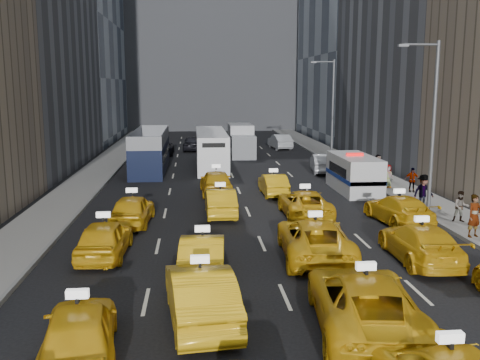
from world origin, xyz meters
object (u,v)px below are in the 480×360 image
Objects in this scene: nypd_van at (354,174)px; pedestrian_0 at (474,216)px; box_truck at (241,141)px; city_bus at (211,149)px; double_decker at (150,151)px.

nypd_van is 3.08× the size of pedestrian_0.
box_truck is at bearing 86.54° from pedestrian_0.
box_truck is 30.68m from pedestrian_0.
city_bus reaches higher than nypd_van.
pedestrian_0 is (15.86, -21.31, -0.47)m from double_decker.
pedestrian_0 is (2.03, -11.35, -0.02)m from nypd_van.
double_decker reaches higher than nypd_van.
double_decker is at bearing 142.14° from nypd_van.
nypd_van is 0.87× the size of box_truck.
double_decker is at bearing 108.58° from pedestrian_0.
nypd_van is 14.48m from city_bus.
city_bus is 1.71× the size of box_truck.
box_truck is (8.12, 8.37, -0.10)m from double_decker.
box_truck is (-5.72, 18.33, 0.35)m from nypd_van.
double_decker is 5.17m from city_bus.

